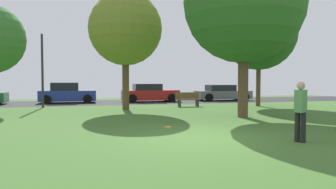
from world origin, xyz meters
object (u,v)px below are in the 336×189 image
oak_tree_left (125,29)px  frisbee_disc (168,127)px  person_thrower (301,109)px  parked_car_blue (67,94)px  parked_car_grey (222,93)px  park_bench (188,99)px  street_lamp_post (42,71)px  parked_car_red (149,93)px  birch_tree_lone (244,3)px  maple_tree_near (259,33)px

oak_tree_left → frisbee_disc: 8.49m
person_thrower → parked_car_blue: size_ratio=0.41×
parked_car_blue → parked_car_grey: size_ratio=0.88×
person_thrower → park_bench: 12.07m
park_bench → street_lamp_post: (-8.87, 1.51, 1.79)m
parked_car_grey → frisbee_disc: bearing=-122.0°
oak_tree_left → person_thrower: size_ratio=4.05×
parked_car_grey → parked_car_red: bearing=178.9°
birch_tree_lone → park_bench: (-0.46, 6.32, -4.68)m
street_lamp_post → birch_tree_lone: bearing=-40.0°
oak_tree_left → birch_tree_lone: bearing=-47.5°
parked_car_red → street_lamp_post: bearing=-154.0°
person_thrower → street_lamp_post: street_lamp_post is taller
oak_tree_left → parked_car_blue: 8.57m
frisbee_disc → parked_car_blue: bearing=105.8°
parked_car_red → parked_car_grey: (6.17, -0.11, -0.05)m
birch_tree_lone → street_lamp_post: (-9.33, 7.82, -2.90)m
parked_car_grey → street_lamp_post: 14.15m
person_thrower → parked_car_red: 17.18m
maple_tree_near → birch_tree_lone: (-4.02, -5.37, 0.40)m
oak_tree_left → park_bench: size_ratio=4.15×
parked_car_grey → street_lamp_post: size_ratio=1.01×
street_lamp_post → parked_car_blue: bearing=72.6°
parked_car_grey → park_bench: bearing=-133.3°
birch_tree_lone → parked_car_blue: 15.03m
person_thrower → oak_tree_left: bearing=78.7°
person_thrower → parked_car_red: size_ratio=0.38×
oak_tree_left → birch_tree_lone: 6.87m
frisbee_disc → person_thrower: bearing=-53.0°
birch_tree_lone → parked_car_red: 12.45m
frisbee_disc → parked_car_grey: 15.86m
person_thrower → parked_car_grey: bearing=43.6°
parked_car_grey → street_lamp_post: (-13.61, -3.52, 1.65)m
frisbee_disc → birch_tree_lone: bearing=27.1°
oak_tree_left → street_lamp_post: size_ratio=1.48×
frisbee_disc → parked_car_grey: (8.39, 13.44, 0.59)m
frisbee_disc → parked_car_grey: parked_car_grey is taller
parked_car_red → frisbee_disc: bearing=-99.3°
park_bench → maple_tree_near: bearing=168.0°
person_thrower → parked_car_red: person_thrower is taller
oak_tree_left → maple_tree_near: bearing=2.1°
oak_tree_left → parked_car_blue: (-3.43, 6.83, -3.87)m
oak_tree_left → parked_car_blue: oak_tree_left is taller
maple_tree_near → parked_car_grey: maple_tree_near is taller
street_lamp_post → parked_car_red: bearing=26.0°
birch_tree_lone → parked_car_red: bearing=99.3°
street_lamp_post → oak_tree_left: bearing=-30.5°
birch_tree_lone → person_thrower: birch_tree_lone is taller
park_bench → oak_tree_left: bearing=16.9°
parked_car_grey → park_bench: 6.91m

